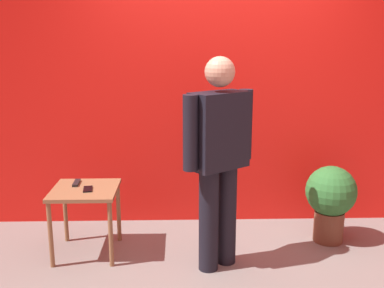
# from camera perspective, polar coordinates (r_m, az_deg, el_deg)

# --- Properties ---
(ground_plane) EXTENTS (12.00, 12.00, 0.00)m
(ground_plane) POSITION_cam_1_polar(r_m,az_deg,el_deg) (3.49, 4.76, -17.13)
(ground_plane) COLOR gray
(back_wall_red) EXTENTS (5.89, 0.12, 3.02)m
(back_wall_red) POSITION_cam_1_polar(r_m,az_deg,el_deg) (4.26, 3.33, 9.80)
(back_wall_red) COLOR red
(back_wall_red) RESTS_ON ground_plane
(standing_person) EXTENTS (0.59, 0.47, 1.64)m
(standing_person) POSITION_cam_1_polar(r_m,az_deg,el_deg) (3.38, 3.40, -1.23)
(standing_person) COLOR black
(standing_person) RESTS_ON ground_plane
(side_table) EXTENTS (0.53, 0.53, 0.57)m
(side_table) POSITION_cam_1_polar(r_m,az_deg,el_deg) (3.81, -13.39, -6.74)
(side_table) COLOR olive
(side_table) RESTS_ON ground_plane
(cell_phone) EXTENTS (0.09, 0.15, 0.01)m
(cell_phone) POSITION_cam_1_polar(r_m,az_deg,el_deg) (3.75, -13.08, -5.59)
(cell_phone) COLOR black
(cell_phone) RESTS_ON side_table
(tv_remote) EXTENTS (0.05, 0.17, 0.02)m
(tv_remote) POSITION_cam_1_polar(r_m,az_deg,el_deg) (3.91, -14.45, -4.79)
(tv_remote) COLOR black
(tv_remote) RESTS_ON side_table
(potted_plant) EXTENTS (0.44, 0.44, 0.69)m
(potted_plant) POSITION_cam_1_polar(r_m,az_deg,el_deg) (4.14, 17.18, -6.50)
(potted_plant) COLOR brown
(potted_plant) RESTS_ON ground_plane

